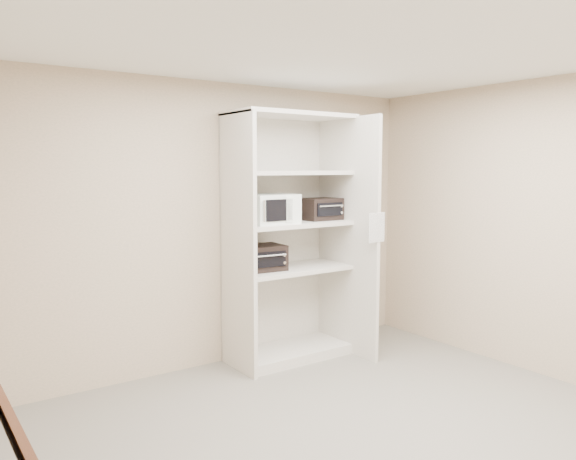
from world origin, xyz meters
TOP-DOWN VIEW (x-y plane):
  - floor at (0.00, 0.00)m, footprint 4.50×4.00m
  - ceiling at (0.00, 0.00)m, footprint 4.50×4.00m
  - wall_back at (0.00, 2.00)m, footprint 4.50×0.02m
  - wall_right at (2.25, 0.00)m, footprint 0.02×4.00m
  - shelving_unit at (0.67, 1.70)m, footprint 1.24×0.92m
  - microwave at (0.37, 1.67)m, footprint 0.47×0.36m
  - toaster_oven_upper at (1.00, 1.70)m, footprint 0.39×0.29m
  - toaster_oven_lower at (0.29, 1.72)m, footprint 0.46×0.37m
  - paper_sign at (1.19, 1.07)m, footprint 0.22×0.03m

SIDE VIEW (x-z plane):
  - floor at x=0.00m, z-range -0.01..0.01m
  - toaster_oven_lower at x=0.29m, z-range 0.92..1.16m
  - shelving_unit at x=0.67m, z-range -0.08..2.34m
  - paper_sign at x=1.19m, z-range 1.20..1.47m
  - wall_back at x=0.00m, z-range 0.00..2.70m
  - wall_right at x=2.25m, z-range 0.00..2.70m
  - toaster_oven_upper at x=1.00m, z-range 1.37..1.59m
  - microwave at x=0.37m, z-range 1.37..1.65m
  - ceiling at x=0.00m, z-range 2.70..2.71m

